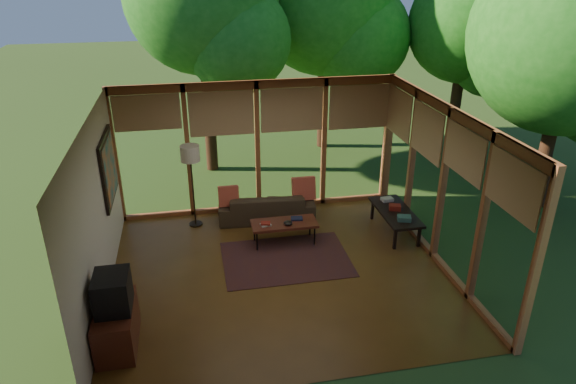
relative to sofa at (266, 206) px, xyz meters
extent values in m
plane|color=brown|center=(-0.08, -2.00, -0.28)|extent=(5.50, 5.50, 0.00)
plane|color=silver|center=(-0.08, -2.00, 2.42)|extent=(5.50, 5.50, 0.00)
cube|color=silver|center=(-2.83, -2.00, 1.07)|extent=(0.04, 5.00, 2.70)
cube|color=silver|center=(-0.08, -4.50, 1.07)|extent=(5.50, 0.04, 2.70)
cube|color=#9B5730|center=(-0.08, 0.50, 1.07)|extent=(5.50, 0.12, 2.70)
cube|color=#9B5730|center=(2.67, -2.00, 1.07)|extent=(0.12, 5.00, 2.70)
plane|color=#2A491B|center=(7.92, 6.00, -0.29)|extent=(40.00, 40.00, 0.00)
cylinder|color=#372114|center=(-0.91, 3.00, 2.33)|extent=(0.28, 0.28, 5.22)
cylinder|color=#372114|center=(2.22, 4.20, 2.19)|extent=(0.28, 0.28, 4.93)
sphere|color=#175D15|center=(2.22, 4.20, 3.55)|extent=(3.72, 3.72, 3.72)
cylinder|color=#372114|center=(5.71, -0.50, 1.98)|extent=(0.28, 0.28, 4.52)
sphere|color=#175D15|center=(5.71, -0.50, 3.23)|extent=(3.76, 3.76, 3.76)
cylinder|color=#372114|center=(5.47, 2.91, 1.86)|extent=(0.28, 0.28, 4.28)
sphere|color=#175D15|center=(5.47, 2.91, 3.05)|extent=(2.85, 2.85, 2.85)
cube|color=maroon|center=(0.09, -1.61, -0.27)|extent=(2.19, 1.55, 0.01)
imported|color=#3E2F1F|center=(0.00, 0.00, 0.00)|extent=(1.96, 0.90, 0.56)
cube|color=#9C1B0E|center=(-0.75, -0.05, 0.30)|extent=(0.40, 0.21, 0.41)
cube|color=#9C1B0E|center=(0.75, -0.05, 0.33)|extent=(0.46, 0.24, 0.48)
cube|color=#BAB1A8|center=(-0.18, -1.09, 0.16)|extent=(0.21, 0.17, 0.03)
cube|color=maroon|center=(-0.18, -1.09, 0.19)|extent=(0.19, 0.16, 0.03)
cube|color=black|center=(0.42, -0.96, 0.16)|extent=(0.24, 0.19, 0.03)
ellipsoid|color=black|center=(0.22, -1.14, 0.18)|extent=(0.16, 0.16, 0.07)
cube|color=#5A2518|center=(-2.55, -3.30, 0.02)|extent=(0.50, 1.00, 0.60)
cube|color=black|center=(-2.53, -3.30, 0.57)|extent=(0.45, 0.55, 0.50)
cube|color=#376058|center=(2.32, -1.43, 0.22)|extent=(0.28, 0.24, 0.09)
cube|color=maroon|center=(2.32, -0.98, 0.23)|extent=(0.25, 0.22, 0.10)
cube|color=#BAB1A8|center=(2.32, -0.58, 0.21)|extent=(0.24, 0.18, 0.06)
cylinder|color=black|center=(-1.42, 0.00, -0.26)|extent=(0.26, 0.26, 0.03)
cylinder|color=black|center=(-1.42, 0.00, 0.51)|extent=(0.03, 0.03, 1.52)
cylinder|color=beige|center=(-1.42, 0.00, 1.22)|extent=(0.36, 0.36, 0.30)
cube|color=#5A2518|center=(0.17, -1.04, 0.12)|extent=(1.20, 0.50, 0.05)
cylinder|color=black|center=(-0.36, -1.22, -0.09)|extent=(0.03, 0.03, 0.38)
cylinder|color=black|center=(0.70, -1.22, -0.09)|extent=(0.03, 0.03, 0.38)
cylinder|color=black|center=(-0.36, -0.86, -0.09)|extent=(0.03, 0.03, 0.38)
cylinder|color=black|center=(0.70, -0.86, -0.09)|extent=(0.03, 0.03, 0.38)
cube|color=black|center=(2.32, -1.03, 0.15)|extent=(0.60, 1.40, 0.05)
cube|color=black|center=(2.09, -1.63, -0.08)|extent=(0.05, 0.05, 0.40)
cube|color=black|center=(2.55, -1.63, -0.08)|extent=(0.05, 0.05, 0.40)
cube|color=black|center=(2.09, -0.43, -0.08)|extent=(0.05, 0.05, 0.40)
cube|color=black|center=(2.55, -0.43, -0.08)|extent=(0.05, 0.05, 0.40)
cube|color=black|center=(-2.80, -0.60, 1.27)|extent=(0.05, 1.35, 1.15)
cube|color=#1A6279|center=(-2.77, -0.60, 1.27)|extent=(0.02, 1.20, 1.00)
camera|label=1|loc=(-1.35, -9.16, 4.52)|focal=32.00mm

